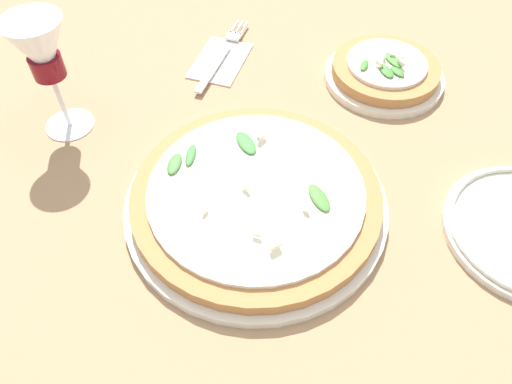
{
  "coord_description": "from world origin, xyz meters",
  "views": [
    {
      "loc": [
        -0.3,
        -0.25,
        0.51
      ],
      "look_at": [
        0.02,
        -0.02,
        0.03
      ],
      "focal_mm": 35.0,
      "sensor_mm": 36.0,
      "label": 1
    }
  ],
  "objects_px": {
    "pizza_personal_side": "(385,72)",
    "fork": "(222,55)",
    "pizza_arugula_main": "(256,198)",
    "wine_glass": "(43,55)"
  },
  "relations": [
    {
      "from": "pizza_arugula_main",
      "to": "wine_glass",
      "type": "xyz_separation_m",
      "value": [
        -0.05,
        0.31,
        0.11
      ]
    },
    {
      "from": "wine_glass",
      "to": "pizza_personal_side",
      "type": "bearing_deg",
      "value": -40.32
    },
    {
      "from": "pizza_arugula_main",
      "to": "fork",
      "type": "height_order",
      "value": "pizza_arugula_main"
    },
    {
      "from": "pizza_arugula_main",
      "to": "wine_glass",
      "type": "distance_m",
      "value": 0.33
    },
    {
      "from": "pizza_personal_side",
      "to": "wine_glass",
      "type": "bearing_deg",
      "value": 139.68
    },
    {
      "from": "pizza_arugula_main",
      "to": "fork",
      "type": "distance_m",
      "value": 0.32
    },
    {
      "from": "pizza_personal_side",
      "to": "pizza_arugula_main",
      "type": "bearing_deg",
      "value": 178.76
    },
    {
      "from": "fork",
      "to": "pizza_personal_side",
      "type": "bearing_deg",
      "value": -83.38
    },
    {
      "from": "pizza_personal_side",
      "to": "fork",
      "type": "xyz_separation_m",
      "value": [
        -0.11,
        0.24,
        -0.01
      ]
    },
    {
      "from": "pizza_arugula_main",
      "to": "wine_glass",
      "type": "relative_size",
      "value": 1.92
    }
  ]
}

